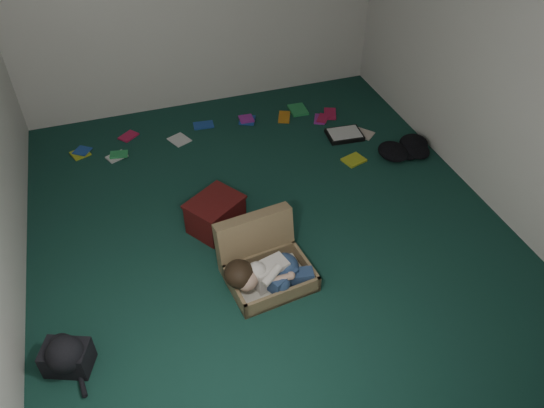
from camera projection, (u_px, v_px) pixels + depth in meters
floor at (267, 223)px, 4.66m from camera, size 4.50×4.50×0.00m
wall_front at (434, 344)px, 2.20m from camera, size 4.50×0.00×4.50m
wall_right at (499, 52)px, 4.30m from camera, size 0.00×4.50×4.50m
suitcase at (264, 261)px, 4.13m from camera, size 0.70×0.69×0.46m
person at (268, 273)px, 3.98m from camera, size 0.70×0.33×0.29m
maroon_bin at (215, 214)px, 4.52m from camera, size 0.56×0.53×0.31m
backpack at (67, 357)px, 3.52m from camera, size 0.46×0.42×0.23m
clothing_pile at (408, 152)px, 5.36m from camera, size 0.57×0.53×0.14m
paper_tray at (345, 135)px, 5.68m from camera, size 0.39×0.31×0.05m
book_scatter at (244, 131)px, 5.76m from camera, size 3.12×1.41×0.02m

